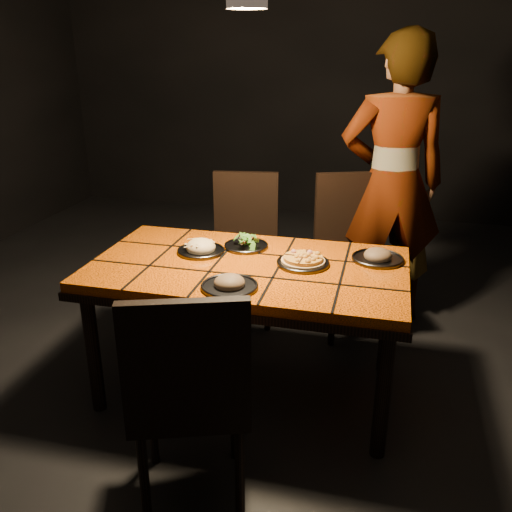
% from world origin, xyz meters
% --- Properties ---
extents(room_shell, '(6.04, 7.04, 3.08)m').
position_xyz_m(room_shell, '(0.00, 0.00, 1.50)').
color(room_shell, black).
rests_on(room_shell, ground).
extents(dining_table, '(1.62, 0.92, 0.75)m').
position_xyz_m(dining_table, '(0.00, 0.00, 0.67)').
color(dining_table, '#F16207').
rests_on(dining_table, ground).
extents(chair_near, '(0.58, 0.58, 1.00)m').
position_xyz_m(chair_near, '(-0.00, -0.87, 0.57)').
color(chair_near, black).
rests_on(chair_near, ground).
extents(chair_far_left, '(0.51, 0.51, 0.99)m').
position_xyz_m(chair_far_left, '(-0.27, 0.92, 0.57)').
color(chair_far_left, black).
rests_on(chair_far_left, ground).
extents(chair_far_right, '(0.60, 0.60, 1.03)m').
position_xyz_m(chair_far_right, '(0.47, 0.91, 0.59)').
color(chair_far_right, black).
rests_on(chair_far_right, ground).
extents(diner, '(0.78, 0.60, 1.90)m').
position_xyz_m(diner, '(0.68, 1.10, 0.95)').
color(diner, brown).
rests_on(diner, ground).
extents(plate_pizza, '(0.27, 0.27, 0.04)m').
position_xyz_m(plate_pizza, '(0.27, 0.06, 0.77)').
color(plate_pizza, '#3A393F').
rests_on(plate_pizza, dining_table).
extents(plate_pasta, '(0.26, 0.26, 0.08)m').
position_xyz_m(plate_pasta, '(-0.29, 0.09, 0.77)').
color(plate_pasta, '#3A393F').
rests_on(plate_pasta, dining_table).
extents(plate_salad, '(0.24, 0.24, 0.07)m').
position_xyz_m(plate_salad, '(-0.07, 0.23, 0.78)').
color(plate_salad, '#3A393F').
rests_on(plate_salad, dining_table).
extents(plate_mushroom_a, '(0.27, 0.27, 0.09)m').
position_xyz_m(plate_mushroom_a, '(-0.01, -0.31, 0.77)').
color(plate_mushroom_a, '#3A393F').
rests_on(plate_mushroom_a, dining_table).
extents(plate_mushroom_b, '(0.27, 0.27, 0.09)m').
position_xyz_m(plate_mushroom_b, '(0.64, 0.21, 0.77)').
color(plate_mushroom_b, '#3A393F').
rests_on(plate_mushroom_b, dining_table).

